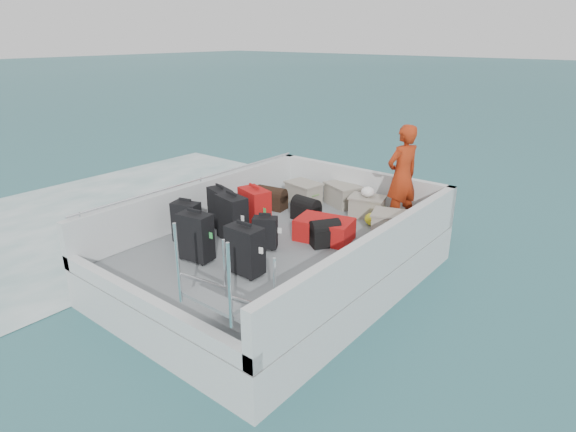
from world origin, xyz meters
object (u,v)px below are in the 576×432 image
at_px(crate_1, 342,195).
at_px(crate_0, 304,193).
at_px(suitcase_6, 245,251).
at_px(suitcase_8, 324,229).
at_px(suitcase_7, 265,233).
at_px(crate_3, 393,226).
at_px(passenger, 402,176).
at_px(suitcase_1, 221,209).
at_px(crate_2, 367,207).
at_px(suitcase_0, 187,223).
at_px(suitcase_5, 255,211).
at_px(suitcase_3, 196,237).
at_px(suitcase_4, 232,219).

bearing_deg(crate_1, crate_0, -152.08).
distance_m(suitcase_6, suitcase_8, 1.65).
relative_size(suitcase_7, crate_3, 0.81).
xyz_separation_m(suitcase_8, passenger, (0.62, 1.34, 0.69)).
relative_size(suitcase_6, crate_1, 1.08).
height_order(suitcase_1, crate_2, suitcase_1).
bearing_deg(crate_2, crate_3, -34.20).
distance_m(suitcase_0, crate_2, 3.19).
relative_size(suitcase_1, passenger, 0.40).
relative_size(suitcase_5, suitcase_6, 1.08).
bearing_deg(crate_3, crate_2, 145.80).
height_order(suitcase_1, suitcase_8, suitcase_1).
height_order(suitcase_6, passenger, passenger).
height_order(suitcase_0, suitcase_5, suitcase_5).
relative_size(suitcase_5, crate_2, 1.28).
bearing_deg(crate_3, suitcase_7, -128.05).
bearing_deg(crate_3, suitcase_1, -148.83).
xyz_separation_m(suitcase_1, crate_1, (0.95, 2.26, -0.15)).
distance_m(suitcase_3, suitcase_5, 1.32).
distance_m(suitcase_0, crate_0, 2.67).
height_order(suitcase_3, crate_3, suitcase_3).
relative_size(suitcase_0, suitcase_5, 0.89).
bearing_deg(suitcase_6, crate_2, 86.15).
xyz_separation_m(suitcase_4, crate_0, (-0.24, 2.15, -0.18)).
distance_m(suitcase_5, suitcase_6, 1.49).
xyz_separation_m(crate_1, passenger, (1.29, -0.23, 0.67)).
distance_m(suitcase_0, crate_3, 3.27).
relative_size(suitcase_6, crate_2, 1.19).
distance_m(suitcase_1, crate_3, 2.84).
distance_m(suitcase_8, crate_0, 1.81).
bearing_deg(suitcase_4, suitcase_6, -24.82).
relative_size(suitcase_0, crate_1, 1.03).
xyz_separation_m(suitcase_1, suitcase_8, (1.63, 0.70, -0.17)).
relative_size(suitcase_0, crate_3, 1.03).
bearing_deg(suitcase_1, crate_2, 67.25).
bearing_deg(suitcase_8, suitcase_6, 161.77).
bearing_deg(crate_2, suitcase_8, -90.23).
bearing_deg(crate_0, suitcase_8, -42.16).
distance_m(crate_3, passenger, 0.89).
xyz_separation_m(suitcase_3, suitcase_4, (-0.11, 0.84, 0.01)).
bearing_deg(suitcase_5, suitcase_1, -140.88).
distance_m(suitcase_3, suitcase_7, 1.05).
bearing_deg(crate_3, suitcase_6, -111.73).
height_order(suitcase_8, crate_3, crate_3).
bearing_deg(suitcase_3, suitcase_4, 88.88).
xyz_separation_m(suitcase_7, crate_1, (-0.19, 2.43, -0.06)).
bearing_deg(suitcase_5, suitcase_8, 39.37).
distance_m(suitcase_1, suitcase_8, 1.78).
height_order(crate_2, crate_3, crate_3).
distance_m(suitcase_3, crate_0, 3.02).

